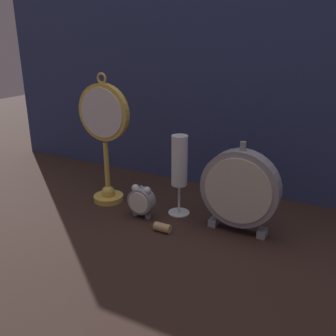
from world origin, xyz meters
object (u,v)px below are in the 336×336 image
Objects in this scene: alarm_clock_twin_bell at (141,200)px; champagne_flute at (179,166)px; pocket_watch_on_stand at (105,136)px; mantel_clock_silver at (240,189)px; wine_cork at (162,228)px.

champagne_flute is at bearing 40.30° from alarm_clock_twin_bell.
pocket_watch_on_stand is 0.23m from champagne_flute.
mantel_clock_silver reaches higher than alarm_clock_twin_bell.
champagne_flute is (0.08, 0.07, 0.09)m from alarm_clock_twin_bell.
wine_cork is (0.23, -0.09, -0.18)m from pocket_watch_on_stand.
champagne_flute reaches higher than alarm_clock_twin_bell.
champagne_flute is 5.21× the size of wine_cork.
alarm_clock_twin_bell is (0.14, -0.04, -0.15)m from pocket_watch_on_stand.
mantel_clock_silver reaches higher than wine_cork.
champagne_flute is 0.17m from wine_cork.
champagne_flute is (0.22, 0.02, -0.06)m from pocket_watch_on_stand.
alarm_clock_twin_bell is at bearing -17.08° from pocket_watch_on_stand.
wine_cork is (-0.16, -0.09, -0.10)m from mantel_clock_silver.
pocket_watch_on_stand reaches higher than wine_cork.
pocket_watch_on_stand reaches higher than mantel_clock_silver.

